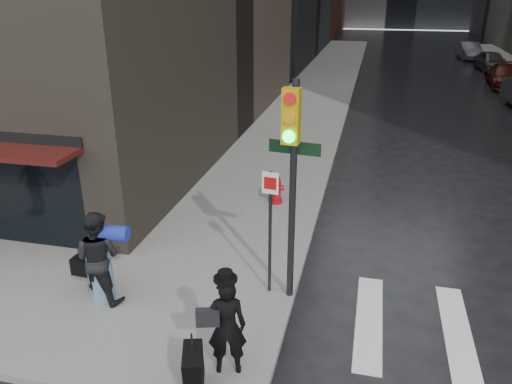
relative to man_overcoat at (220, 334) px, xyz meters
The scene contains 9 objects.
ground 1.92m from the man_overcoat, 135.92° to the left, with size 140.00×140.00×0.00m, color black.
sidewalk_left 28.21m from the man_overcoat, 92.45° to the left, with size 4.00×50.00×0.15m, color slate.
man_overcoat is the anchor object (origin of this frame).
man_jeans 3.25m from the man_overcoat, 153.31° to the left, with size 1.35×0.79×1.90m.
traffic_light 3.16m from the man_overcoat, 74.71° to the left, with size 1.08×0.54×4.33m.
fire_hydrant 6.96m from the man_overcoat, 93.89° to the left, with size 0.48×0.36×0.82m.
parked_car_3 30.10m from the man_overcoat, 70.66° to the left, with size 1.90×4.67×1.35m, color #3E110C.
parked_car_4 36.42m from the man_overcoat, 73.58° to the left, with size 1.69×4.21×1.43m, color #3A3A3E.
parked_car_5 42.59m from the man_overcoat, 76.85° to the left, with size 1.50×4.30×1.42m, color #4C4C51.
Camera 1 is at (3.20, -7.17, 5.94)m, focal length 35.00 mm.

